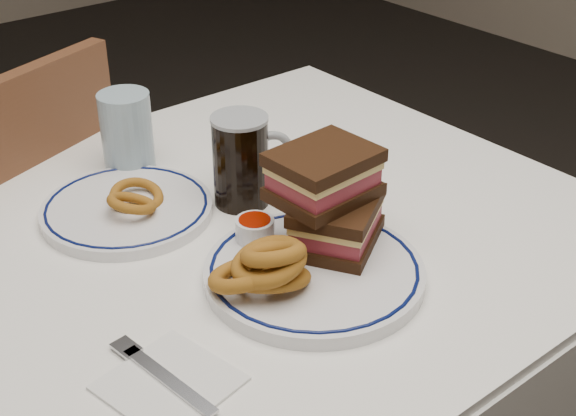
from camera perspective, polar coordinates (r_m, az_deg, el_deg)
dining_table at (r=1.13m, az=-8.71°, el=-8.28°), size 1.27×0.87×0.75m
chair_far at (r=1.57m, az=-19.79°, el=-4.69°), size 0.53×0.53×0.90m
main_plate at (r=1.02m, az=1.87°, el=-4.57°), size 0.28×0.28×0.02m
reuben_sandwich at (r=1.03m, az=3.02°, el=0.71°), size 0.16×0.15×0.13m
onion_rings_main at (r=0.97m, az=-1.65°, el=-4.22°), size 0.13×0.11×0.10m
ketchup_ramekin at (r=1.06m, az=-2.38°, el=-1.44°), size 0.05×0.05×0.03m
beer_mug at (r=1.16m, az=-3.26°, el=3.47°), size 0.12×0.08×0.14m
water_glass at (r=1.28m, az=-11.39°, el=5.32°), size 0.08×0.08×0.13m
far_plate at (r=1.18m, az=-11.38°, el=-0.06°), size 0.25×0.25×0.02m
onion_rings_far at (r=1.16m, az=-10.87°, el=0.60°), size 0.10×0.10×0.05m
napkin_fork at (r=0.89m, az=-8.57°, el=-12.09°), size 0.15×0.17×0.01m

